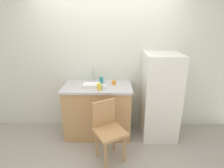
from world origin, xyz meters
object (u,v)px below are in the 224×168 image
at_px(cup_teal, 101,80).
at_px(cup_yellow, 99,87).
at_px(refrigerator, 160,96).
at_px(dish_tray, 92,85).
at_px(chair, 108,128).
at_px(cup_white, 104,87).
at_px(cup_orange, 114,82).

bearing_deg(cup_teal, cup_yellow, -91.79).
relative_size(refrigerator, dish_tray, 5.30).
xyz_separation_m(chair, cup_yellow, (-0.15, 0.43, 0.48)).
bearing_deg(chair, cup_white, 68.90).
distance_m(cup_white, cup_yellow, 0.09).
relative_size(cup_orange, cup_white, 1.00).
height_order(chair, cup_white, cup_white).
bearing_deg(refrigerator, chair, -145.09).
relative_size(chair, dish_tray, 3.18).
distance_m(refrigerator, dish_tray, 1.19).
height_order(refrigerator, cup_yellow, refrigerator).
relative_size(cup_orange, cup_teal, 0.68).
xyz_separation_m(dish_tray, cup_yellow, (0.14, -0.15, 0.03)).
distance_m(dish_tray, cup_yellow, 0.20).
bearing_deg(cup_orange, dish_tray, -163.10).
relative_size(refrigerator, chair, 1.67).
xyz_separation_m(refrigerator, chair, (-0.88, -0.61, -0.24)).
height_order(dish_tray, cup_orange, cup_orange).
relative_size(dish_tray, cup_white, 3.81).
distance_m(dish_tray, cup_teal, 0.24).
distance_m(chair, cup_teal, 0.93).
relative_size(chair, cup_teal, 8.21).
distance_m(cup_orange, cup_teal, 0.24).
distance_m(cup_orange, cup_white, 0.28).
bearing_deg(refrigerator, cup_orange, 174.06).
height_order(cup_white, cup_yellow, cup_yellow).
xyz_separation_m(chair, cup_white, (-0.07, 0.46, 0.47)).
bearing_deg(cup_orange, chair, -96.54).
bearing_deg(cup_teal, dish_tray, -127.64).
xyz_separation_m(cup_orange, cup_teal, (-0.22, 0.08, 0.02)).
xyz_separation_m(refrigerator, cup_teal, (-1.02, 0.16, 0.24)).
xyz_separation_m(cup_orange, cup_white, (-0.15, -0.24, -0.00)).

